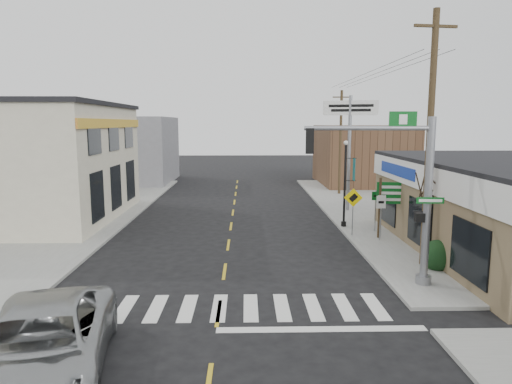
{
  "coord_description": "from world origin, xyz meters",
  "views": [
    {
      "loc": [
        0.86,
        -13.4,
        5.81
      ],
      "look_at": [
        1.3,
        6.51,
        2.8
      ],
      "focal_mm": 32.0,
      "sensor_mm": 36.0,
      "label": 1
    }
  ],
  "objects_px": {
    "lamp_post": "(346,177)",
    "utility_pole_near": "(429,138)",
    "fire_hydrant": "(431,253)",
    "utility_pole_far": "(340,141)",
    "dance_center_sign": "(350,125)",
    "suv": "(42,346)",
    "guide_sign": "(394,199)",
    "traffic_signal_pole": "(408,183)",
    "bare_tree": "(434,181)"
  },
  "relations": [
    {
      "from": "lamp_post",
      "to": "bare_tree",
      "type": "height_order",
      "value": "lamp_post"
    },
    {
      "from": "suv",
      "to": "utility_pole_far",
      "type": "relative_size",
      "value": 0.74
    },
    {
      "from": "suv",
      "to": "fire_hydrant",
      "type": "height_order",
      "value": "suv"
    },
    {
      "from": "lamp_post",
      "to": "utility_pole_near",
      "type": "relative_size",
      "value": 0.48
    },
    {
      "from": "utility_pole_far",
      "to": "dance_center_sign",
      "type": "bearing_deg",
      "value": -99.71
    },
    {
      "from": "traffic_signal_pole",
      "to": "dance_center_sign",
      "type": "bearing_deg",
      "value": 89.64
    },
    {
      "from": "guide_sign",
      "to": "lamp_post",
      "type": "bearing_deg",
      "value": 132.36
    },
    {
      "from": "guide_sign",
      "to": "lamp_post",
      "type": "distance_m",
      "value": 3.31
    },
    {
      "from": "guide_sign",
      "to": "utility_pole_far",
      "type": "distance_m",
      "value": 14.67
    },
    {
      "from": "traffic_signal_pole",
      "to": "dance_center_sign",
      "type": "height_order",
      "value": "dance_center_sign"
    },
    {
      "from": "traffic_signal_pole",
      "to": "lamp_post",
      "type": "distance_m",
      "value": 9.24
    },
    {
      "from": "guide_sign",
      "to": "dance_center_sign",
      "type": "bearing_deg",
      "value": 102.18
    },
    {
      "from": "fire_hydrant",
      "to": "utility_pole_near",
      "type": "bearing_deg",
      "value": -149.7
    },
    {
      "from": "traffic_signal_pole",
      "to": "lamp_post",
      "type": "height_order",
      "value": "traffic_signal_pole"
    },
    {
      "from": "fire_hydrant",
      "to": "dance_center_sign",
      "type": "distance_m",
      "value": 12.59
    },
    {
      "from": "dance_center_sign",
      "to": "utility_pole_near",
      "type": "height_order",
      "value": "utility_pole_near"
    },
    {
      "from": "suv",
      "to": "utility_pole_near",
      "type": "relative_size",
      "value": 0.62
    },
    {
      "from": "utility_pole_near",
      "to": "suv",
      "type": "bearing_deg",
      "value": -152.75
    },
    {
      "from": "suv",
      "to": "guide_sign",
      "type": "bearing_deg",
      "value": 35.07
    },
    {
      "from": "bare_tree",
      "to": "utility_pole_far",
      "type": "bearing_deg",
      "value": 90.09
    },
    {
      "from": "dance_center_sign",
      "to": "fire_hydrant",
      "type": "bearing_deg",
      "value": -64.33
    },
    {
      "from": "guide_sign",
      "to": "dance_center_sign",
      "type": "distance_m",
      "value": 8.25
    },
    {
      "from": "lamp_post",
      "to": "dance_center_sign",
      "type": "relative_size",
      "value": 0.64
    },
    {
      "from": "suv",
      "to": "traffic_signal_pole",
      "type": "distance_m",
      "value": 12.1
    },
    {
      "from": "guide_sign",
      "to": "lamp_post",
      "type": "xyz_separation_m",
      "value": [
        -1.84,
        2.62,
        0.82
      ]
    },
    {
      "from": "utility_pole_near",
      "to": "guide_sign",
      "type": "bearing_deg",
      "value": 81.04
    },
    {
      "from": "lamp_post",
      "to": "utility_pole_near",
      "type": "bearing_deg",
      "value": -82.11
    },
    {
      "from": "guide_sign",
      "to": "utility_pole_near",
      "type": "bearing_deg",
      "value": -84.61
    },
    {
      "from": "traffic_signal_pole",
      "to": "guide_sign",
      "type": "relative_size",
      "value": 2.01
    },
    {
      "from": "utility_pole_far",
      "to": "fire_hydrant",
      "type": "bearing_deg",
      "value": -92.43
    },
    {
      "from": "traffic_signal_pole",
      "to": "utility_pole_near",
      "type": "height_order",
      "value": "utility_pole_near"
    },
    {
      "from": "traffic_signal_pole",
      "to": "suv",
      "type": "bearing_deg",
      "value": -146.43
    },
    {
      "from": "lamp_post",
      "to": "utility_pole_near",
      "type": "xyz_separation_m",
      "value": [
        1.7,
        -6.93,
        2.35
      ]
    },
    {
      "from": "utility_pole_near",
      "to": "fire_hydrant",
      "type": "bearing_deg",
      "value": 23.26
    },
    {
      "from": "fire_hydrant",
      "to": "utility_pole_far",
      "type": "height_order",
      "value": "utility_pole_far"
    },
    {
      "from": "traffic_signal_pole",
      "to": "fire_hydrant",
      "type": "distance_m",
      "value": 4.58
    },
    {
      "from": "guide_sign",
      "to": "fire_hydrant",
      "type": "distance_m",
      "value": 4.35
    },
    {
      "from": "guide_sign",
      "to": "utility_pole_near",
      "type": "xyz_separation_m",
      "value": [
        -0.14,
        -4.31,
        3.17
      ]
    },
    {
      "from": "fire_hydrant",
      "to": "bare_tree",
      "type": "height_order",
      "value": "bare_tree"
    },
    {
      "from": "bare_tree",
      "to": "lamp_post",
      "type": "bearing_deg",
      "value": 108.05
    },
    {
      "from": "dance_center_sign",
      "to": "bare_tree",
      "type": "bearing_deg",
      "value": -64.34
    },
    {
      "from": "guide_sign",
      "to": "bare_tree",
      "type": "xyz_separation_m",
      "value": [
        0.29,
        -3.9,
        1.43
      ]
    },
    {
      "from": "traffic_signal_pole",
      "to": "bare_tree",
      "type": "distance_m",
      "value": 3.35
    },
    {
      "from": "dance_center_sign",
      "to": "utility_pole_near",
      "type": "relative_size",
      "value": 0.75
    },
    {
      "from": "suv",
      "to": "utility_pole_near",
      "type": "distance_m",
      "value": 14.95
    },
    {
      "from": "suv",
      "to": "utility_pole_far",
      "type": "distance_m",
      "value": 29.7
    },
    {
      "from": "lamp_post",
      "to": "suv",
      "type": "bearing_deg",
      "value": -129.88
    },
    {
      "from": "fire_hydrant",
      "to": "dance_center_sign",
      "type": "bearing_deg",
      "value": 94.65
    },
    {
      "from": "guide_sign",
      "to": "utility_pole_far",
      "type": "relative_size",
      "value": 0.37
    },
    {
      "from": "utility_pole_far",
      "to": "guide_sign",
      "type": "bearing_deg",
      "value": -93.58
    }
  ]
}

